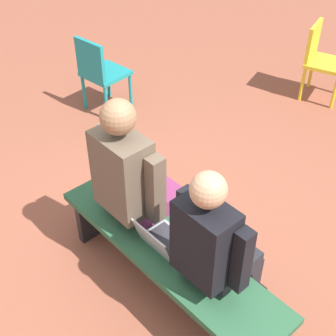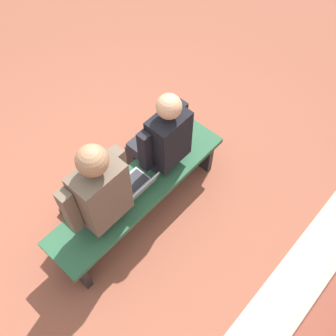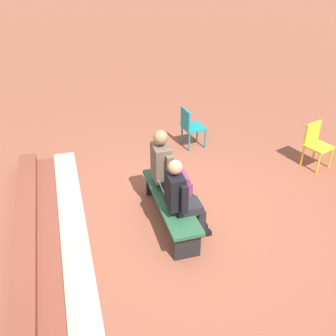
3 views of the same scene
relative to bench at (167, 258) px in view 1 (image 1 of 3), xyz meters
The scene contains 7 objects.
ground_plane 0.40m from the bench, 27.80° to the right, with size 60.00×60.00×0.00m, color brown.
bench is the anchor object (origin of this frame).
person_student 0.49m from the bench, 169.56° to the right, with size 0.51×0.64×1.29m.
person_adult 0.54m from the bench, 10.38° to the right, with size 0.57×0.72×1.39m.
laptop 0.15m from the bench, 21.49° to the left, with size 0.32×0.29×0.21m.
plastic_chair_far_right 2.55m from the bench, 25.58° to the right, with size 0.46×0.46×0.84m.
plastic_chair_by_pillar 3.25m from the bench, 73.32° to the right, with size 0.53×0.53×0.84m.
Camera 1 is at (-1.68, 1.44, 2.72)m, focal length 50.00 mm.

